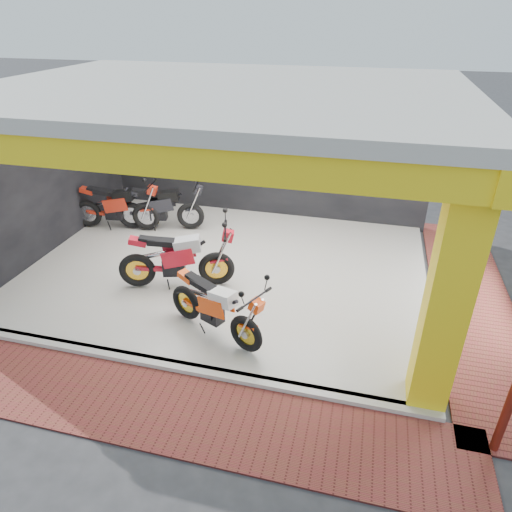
{
  "coord_description": "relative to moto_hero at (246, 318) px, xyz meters",
  "views": [
    {
      "loc": [
        2.63,
        -5.83,
        4.85
      ],
      "look_at": [
        0.83,
        1.18,
        0.9
      ],
      "focal_mm": 32.0,
      "sensor_mm": 36.0,
      "label": 1
    }
  ],
  "objects": [
    {
      "name": "ground",
      "position": [
        -1.09,
        0.45,
        -0.73
      ],
      "size": [
        80.0,
        80.0,
        0.0
      ],
      "primitive_type": "plane",
      "color": "#2D2D30",
      "rests_on": "ground"
    },
    {
      "name": "showroom_floor",
      "position": [
        -1.09,
        2.45,
        -0.68
      ],
      "size": [
        8.0,
        6.0,
        0.1
      ],
      "primitive_type": "cube",
      "color": "silver",
      "rests_on": "ground"
    },
    {
      "name": "showroom_ceiling",
      "position": [
        -1.09,
        2.45,
        2.87
      ],
      "size": [
        8.4,
        6.4,
        0.2
      ],
      "primitive_type": "cube",
      "color": "beige",
      "rests_on": "corner_column"
    },
    {
      "name": "back_wall",
      "position": [
        -1.09,
        5.55,
        1.02
      ],
      "size": [
        8.2,
        0.2,
        3.5
      ],
      "primitive_type": "cube",
      "color": "black",
      "rests_on": "ground"
    },
    {
      "name": "left_wall",
      "position": [
        -5.19,
        2.45,
        1.02
      ],
      "size": [
        0.2,
        6.2,
        3.5
      ],
      "primitive_type": "cube",
      "color": "black",
      "rests_on": "ground"
    },
    {
      "name": "corner_column",
      "position": [
        2.66,
        -0.3,
        1.02
      ],
      "size": [
        0.5,
        0.5,
        3.5
      ],
      "primitive_type": "cube",
      "color": "yellow",
      "rests_on": "ground"
    },
    {
      "name": "header_beam_front",
      "position": [
        -1.09,
        -0.55,
        2.57
      ],
      "size": [
        8.4,
        0.3,
        0.4
      ],
      "primitive_type": "cube",
      "color": "yellow",
      "rests_on": "corner_column"
    },
    {
      "name": "header_beam_right",
      "position": [
        2.91,
        2.45,
        2.57
      ],
      "size": [
        0.3,
        6.4,
        0.4
      ],
      "primitive_type": "cube",
      "color": "yellow",
      "rests_on": "corner_column"
    },
    {
      "name": "floor_kerb",
      "position": [
        -1.09,
        -0.57,
        -0.68
      ],
      "size": [
        8.0,
        0.2,
        0.1
      ],
      "primitive_type": "cube",
      "color": "silver",
      "rests_on": "ground"
    },
    {
      "name": "paver_front",
      "position": [
        -1.09,
        -1.35,
        -0.72
      ],
      "size": [
        9.0,
        1.4,
        0.03
      ],
      "primitive_type": "cube",
      "color": "maroon",
      "rests_on": "ground"
    },
    {
      "name": "paver_right",
      "position": [
        3.71,
        2.45,
        -0.72
      ],
      "size": [
        1.4,
        7.0,
        0.03
      ],
      "primitive_type": "cube",
      "color": "maroon",
      "rests_on": "ground"
    },
    {
      "name": "moto_hero",
      "position": [
        0.0,
        0.0,
        0.0
      ],
      "size": [
        2.2,
        1.57,
        1.26
      ],
      "primitive_type": null,
      "rotation": [
        0.0,
        0.0,
        -0.43
      ],
      "color": "#FF460A",
      "rests_on": "showroom_floor"
    },
    {
      "name": "moto_row_a",
      "position": [
        -1.06,
        1.72,
        0.08
      ],
      "size": [
        2.47,
        1.49,
        1.42
      ],
      "primitive_type": null,
      "rotation": [
        0.0,
        0.0,
        0.29
      ],
      "color": "red",
      "rests_on": "showroom_floor"
    },
    {
      "name": "moto_row_b",
      "position": [
        -3.5,
        3.67,
        0.05
      ],
      "size": [
        2.33,
        1.11,
        1.37
      ],
      "primitive_type": null,
      "rotation": [
        0.0,
        0.0,
        0.13
      ],
      "color": "#B52513",
      "rests_on": "showroom_floor"
    },
    {
      "name": "moto_row_d",
      "position": [
        -2.49,
        3.99,
        0.04
      ],
      "size": [
        2.33,
        1.29,
        1.35
      ],
      "primitive_type": null,
      "rotation": [
        0.0,
        0.0,
        0.22
      ],
      "color": "black",
      "rests_on": "showroom_floor"
    }
  ]
}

